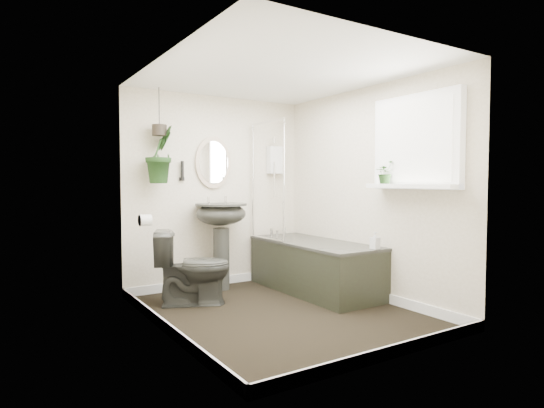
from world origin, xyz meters
TOP-DOWN VIEW (x-y plane):
  - floor at (0.00, 0.00)m, footprint 2.30×2.80m
  - ceiling at (0.00, 0.00)m, footprint 2.30×2.80m
  - wall_back at (0.00, 1.41)m, footprint 2.30×0.02m
  - wall_front at (0.00, -1.41)m, footprint 2.30×0.02m
  - wall_left at (-1.16, 0.00)m, footprint 0.02×2.80m
  - wall_right at (1.16, 0.00)m, footprint 0.02×2.80m
  - skirting at (0.00, 0.00)m, footprint 2.30×2.80m
  - bathtub at (0.80, 0.50)m, footprint 0.72×1.72m
  - bath_screen at (0.47, 0.99)m, footprint 0.04×0.72m
  - shower_box at (0.80, 1.34)m, footprint 0.20×0.10m
  - oval_mirror at (-0.06, 1.37)m, footprint 0.46×0.03m
  - wall_sconce at (-0.46, 1.36)m, footprint 0.04×0.04m
  - toilet_roll_holder at (-1.10, 0.70)m, footprint 0.11×0.11m
  - window_recess at (1.09, -0.70)m, footprint 0.08×1.00m
  - window_sill at (1.02, -0.70)m, footprint 0.18×1.00m
  - window_blinds at (1.04, -0.70)m, footprint 0.01×0.86m
  - toilet at (-0.60, 0.74)m, footprint 0.86×0.70m
  - pedestal_sink at (-0.06, 1.17)m, footprint 0.62×0.53m
  - sill_plant at (0.99, -0.40)m, footprint 0.21×0.18m
  - hanging_plant at (-0.76, 1.25)m, footprint 0.44×0.45m
  - soap_bottle at (0.97, -0.29)m, footprint 0.08×0.09m
  - hanging_pot at (-0.76, 1.25)m, footprint 0.16×0.16m

SIDE VIEW (x-z plane):
  - floor at x=0.00m, z-range -0.02..0.00m
  - skirting at x=0.00m, z-range 0.00..0.10m
  - bathtub at x=0.80m, z-range 0.00..0.58m
  - toilet at x=-0.60m, z-range 0.00..0.77m
  - pedestal_sink at x=-0.06m, z-range 0.00..1.02m
  - soap_bottle at x=0.97m, z-range 0.58..0.75m
  - toilet_roll_holder at x=-1.10m, z-range 0.84..0.96m
  - wall_back at x=0.00m, z-range 0.00..2.30m
  - wall_front at x=0.00m, z-range 0.00..2.30m
  - wall_left at x=-1.16m, z-range 0.00..2.30m
  - wall_right at x=1.16m, z-range 0.00..2.30m
  - window_sill at x=1.02m, z-range 1.21..1.25m
  - bath_screen at x=0.47m, z-range 0.58..1.98m
  - sill_plant at x=0.99m, z-range 1.25..1.48m
  - wall_sconce at x=-0.46m, z-range 1.29..1.51m
  - oval_mirror at x=-0.06m, z-range 1.19..1.81m
  - shower_box at x=0.80m, z-range 1.38..1.73m
  - hanging_plant at x=-0.76m, z-range 1.25..1.89m
  - window_recess at x=1.09m, z-range 1.20..2.10m
  - window_blinds at x=1.04m, z-range 1.27..2.03m
  - hanging_pot at x=-0.76m, z-range 1.77..1.89m
  - ceiling at x=0.00m, z-range 2.30..2.32m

